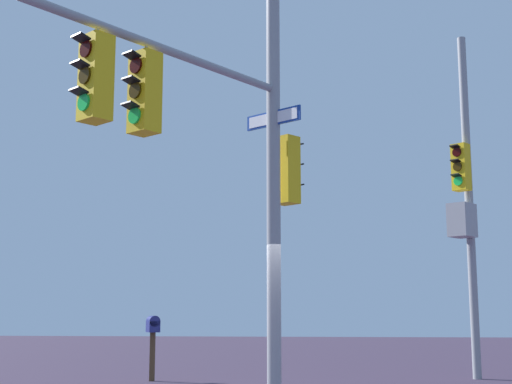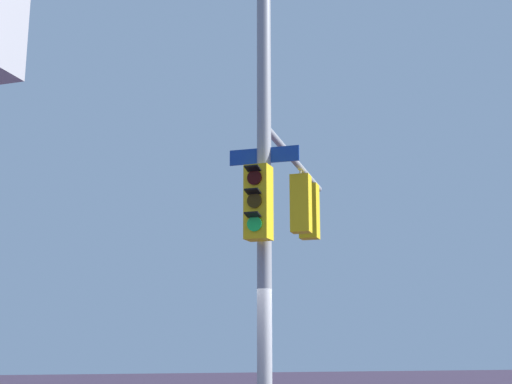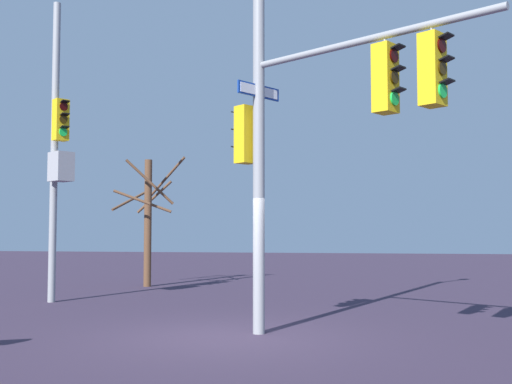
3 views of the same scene
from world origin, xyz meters
name	(u,v)px [view 2 (image 2 of 3)]	position (x,y,z in m)	size (l,w,h in m)	color
main_signal_pole_assembly	(271,160)	(0.05, -1.33, 4.70)	(4.89, 4.52, 9.13)	gray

